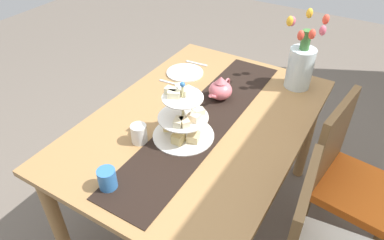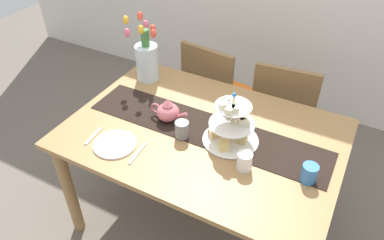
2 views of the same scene
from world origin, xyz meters
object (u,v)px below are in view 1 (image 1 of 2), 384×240
(fork_left, at_px, (197,63))
(mug_white_text, at_px, (139,134))
(dinner_plate_left, at_px, (185,73))
(chair_left, at_px, (346,174))
(tiered_cake_stand, at_px, (183,120))
(knife_left, at_px, (172,83))
(tulip_vase, at_px, (301,63))
(mug_orange, at_px, (107,179))
(teapot, at_px, (221,89))
(mug_grey, at_px, (192,98))
(dining_table, at_px, (200,135))

(fork_left, distance_m, mug_white_text, 0.83)
(dinner_plate_left, relative_size, mug_white_text, 2.42)
(fork_left, bearing_deg, chair_left, 77.58)
(tiered_cake_stand, height_order, knife_left, tiered_cake_stand)
(tulip_vase, xyz_separation_m, fork_left, (0.07, -0.64, -0.15))
(knife_left, height_order, mug_orange, mug_orange)
(knife_left, relative_size, mug_white_text, 1.79)
(dinner_plate_left, distance_m, fork_left, 0.15)
(chair_left, bearing_deg, mug_white_text, -57.41)
(teapot, relative_size, mug_grey, 2.51)
(mug_grey, bearing_deg, dinner_plate_left, -141.48)
(mug_white_text, relative_size, mug_orange, 1.00)
(tulip_vase, xyz_separation_m, mug_white_text, (0.88, -0.48, -0.10))
(dining_table, bearing_deg, mug_orange, -8.66)
(fork_left, bearing_deg, dining_table, 32.08)
(dining_table, distance_m, mug_grey, 0.20)
(mug_white_text, bearing_deg, dining_table, 152.26)
(fork_left, height_order, mug_grey, mug_grey)
(dining_table, xyz_separation_m, fork_left, (-0.51, -0.32, 0.11))
(mug_grey, distance_m, mug_white_text, 0.39)
(mug_grey, relative_size, mug_orange, 1.00)
(dinner_plate_left, bearing_deg, knife_left, 0.00)
(mug_orange, bearing_deg, tulip_vase, 160.49)
(dinner_plate_left, relative_size, mug_orange, 2.42)
(chair_left, xyz_separation_m, tiered_cake_stand, (0.44, -0.74, 0.36))
(tiered_cake_stand, relative_size, teapot, 1.28)
(dining_table, xyz_separation_m, tiered_cake_stand, (0.16, 0.00, 0.21))
(chair_left, distance_m, mug_orange, 1.25)
(teapot, distance_m, dinner_plate_left, 0.35)
(tiered_cake_stand, distance_m, fork_left, 0.75)
(teapot, bearing_deg, chair_left, 93.69)
(chair_left, relative_size, mug_white_text, 9.58)
(tulip_vase, bearing_deg, dinner_plate_left, -71.51)
(chair_left, height_order, tulip_vase, tulip_vase)
(knife_left, bearing_deg, teapot, 91.48)
(mug_grey, bearing_deg, tulip_vase, 139.76)
(fork_left, relative_size, mug_grey, 1.58)
(tulip_vase, distance_m, mug_white_text, 1.01)
(fork_left, xyz_separation_m, mug_orange, (1.11, 0.23, 0.04))
(tulip_vase, relative_size, mug_white_text, 4.51)
(dining_table, bearing_deg, knife_left, -124.43)
(mug_orange, bearing_deg, fork_left, -168.38)
(teapot, height_order, knife_left, teapot)
(dining_table, xyz_separation_m, tulip_vase, (-0.58, 0.33, 0.25))
(fork_left, distance_m, mug_grey, 0.48)
(mug_white_text, bearing_deg, teapot, 163.28)
(dining_table, distance_m, teapot, 0.28)
(dining_table, bearing_deg, tiered_cake_stand, 0.12)
(tulip_vase, relative_size, mug_grey, 4.51)
(dinner_plate_left, xyz_separation_m, mug_grey, (0.28, 0.22, 0.05))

